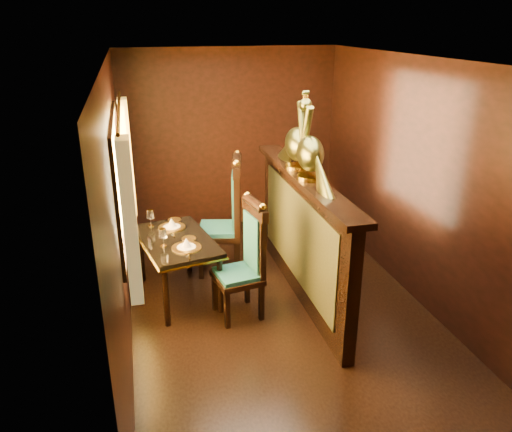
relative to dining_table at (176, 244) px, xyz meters
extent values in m
plane|color=black|center=(0.98, -0.58, -0.61)|extent=(5.00, 5.00, 0.00)
cube|color=black|center=(0.98, 1.92, 0.64)|extent=(3.00, 0.04, 2.50)
cube|color=black|center=(0.98, -3.08, 0.64)|extent=(3.00, 0.04, 2.50)
cube|color=black|center=(-0.52, -0.58, 0.64)|extent=(0.04, 5.00, 2.50)
cube|color=black|center=(2.48, -0.58, 0.64)|extent=(0.04, 5.00, 2.50)
cube|color=beige|center=(0.98, -0.58, 1.89)|extent=(3.00, 5.00, 0.04)
cube|color=#FFC672|center=(-0.52, -0.28, 0.84)|extent=(0.01, 1.70, 1.05)
cube|color=yellow|center=(-0.42, -1.25, 0.79)|extent=(0.10, 0.22, 1.30)
cube|color=yellow|center=(-0.42, 0.69, 0.79)|extent=(0.10, 0.22, 1.30)
cylinder|color=gold|center=(-0.44, -0.28, 1.48)|extent=(0.03, 2.20, 0.03)
cube|color=black|center=(1.30, -0.28, 0.04)|extent=(0.12, 2.60, 1.30)
cube|color=#373619|center=(1.24, -0.28, 0.09)|extent=(0.02, 2.20, 0.95)
cube|color=black|center=(1.30, -0.28, 0.72)|extent=(0.26, 2.70, 0.06)
cube|color=black|center=(0.01, 0.00, 0.05)|extent=(0.89, 1.25, 0.04)
cube|color=gold|center=(0.01, 0.00, 0.02)|extent=(0.92, 1.27, 0.02)
cylinder|color=black|center=(-0.17, -0.56, -0.30)|extent=(0.06, 0.06, 0.62)
cylinder|color=black|center=(0.38, -0.45, -0.30)|extent=(0.06, 0.06, 0.62)
cylinder|color=black|center=(-0.37, 0.44, -0.30)|extent=(0.06, 0.06, 0.62)
cylinder|color=black|center=(0.18, 0.55, -0.30)|extent=(0.06, 0.06, 0.62)
cylinder|color=#B77722|center=(0.08, -0.27, 0.07)|extent=(0.30, 0.30, 0.01)
cone|color=silver|center=(0.08, -0.27, 0.13)|extent=(0.11, 0.11, 0.10)
cylinder|color=#B77722|center=(-0.01, 0.30, 0.07)|extent=(0.30, 0.30, 0.01)
cone|color=silver|center=(-0.01, 0.30, 0.13)|extent=(0.11, 0.11, 0.10)
cylinder|color=silver|center=(-0.26, -0.07, 0.10)|extent=(0.03, 0.03, 0.06)
cylinder|color=silver|center=(-0.28, -0.03, 0.10)|extent=(0.03, 0.03, 0.06)
cube|color=black|center=(0.54, -0.53, -0.19)|extent=(0.51, 0.51, 0.06)
cube|color=#14575A|center=(0.54, -0.53, -0.15)|extent=(0.46, 0.46, 0.05)
cube|color=#14575A|center=(0.73, -0.50, 0.18)|extent=(0.09, 0.35, 0.56)
cube|color=black|center=(0.40, -0.74, -0.42)|extent=(0.05, 0.05, 0.39)
cube|color=black|center=(0.75, -0.68, -0.42)|extent=(0.05, 0.05, 0.39)
cube|color=black|center=(0.33, -0.39, -0.42)|extent=(0.05, 0.05, 0.39)
cube|color=black|center=(0.69, -0.32, -0.42)|extent=(0.05, 0.05, 0.39)
sphere|color=gold|center=(0.76, -0.68, 0.60)|extent=(0.07, 0.07, 0.07)
sphere|color=gold|center=(0.70, -0.32, 0.60)|extent=(0.07, 0.07, 0.07)
cube|color=black|center=(0.54, 0.49, -0.13)|extent=(0.61, 0.61, 0.07)
cube|color=#14575A|center=(0.54, 0.49, -0.08)|extent=(0.55, 0.55, 0.05)
cube|color=#14575A|center=(0.76, 0.43, 0.29)|extent=(0.13, 0.39, 0.65)
cube|color=black|center=(0.29, 0.33, -0.39)|extent=(0.05, 0.05, 0.45)
cube|color=black|center=(0.70, 0.23, -0.39)|extent=(0.05, 0.05, 0.45)
cube|color=black|center=(0.39, 0.74, -0.39)|extent=(0.05, 0.05, 0.45)
cube|color=black|center=(0.80, 0.64, -0.39)|extent=(0.05, 0.05, 0.45)
sphere|color=gold|center=(0.71, 0.23, 0.78)|extent=(0.08, 0.08, 0.08)
sphere|color=gold|center=(0.81, 0.64, 0.78)|extent=(0.08, 0.08, 0.08)
camera|label=1|loc=(-0.34, -4.85, 2.21)|focal=35.00mm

